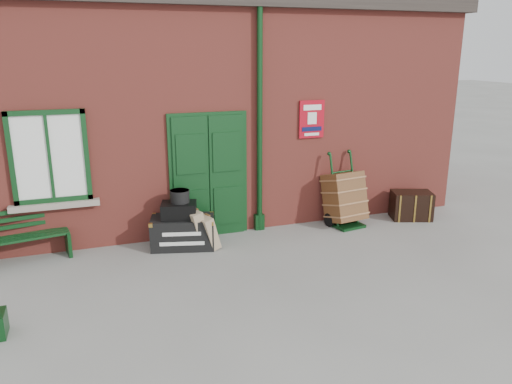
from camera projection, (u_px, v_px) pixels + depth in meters
name	position (u px, v px, depth m)	size (l,w,h in m)	color
ground	(251.00, 263.00, 8.00)	(80.00, 80.00, 0.00)	gray
station_building	(198.00, 105.00, 10.58)	(10.30, 4.30, 4.36)	#A54035
bench	(22.00, 235.00, 7.99)	(1.45, 0.67, 0.87)	#0E3315
houdini_trunk	(183.00, 232.00, 8.61)	(1.07, 0.59, 0.53)	black
strongbox	(179.00, 210.00, 8.48)	(0.59, 0.43, 0.27)	black
hatbox	(180.00, 196.00, 8.45)	(0.32, 0.32, 0.21)	black
suitcase_back	(195.00, 228.00, 8.56)	(0.19, 0.48, 0.67)	#9D8667
suitcase_front	(207.00, 232.00, 8.54)	(0.17, 0.43, 0.57)	#9D8667
porter_trolley	(345.00, 198.00, 9.63)	(0.78, 0.83, 1.40)	black
dark_trunk	(411.00, 205.00, 10.06)	(0.77, 0.50, 0.56)	black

